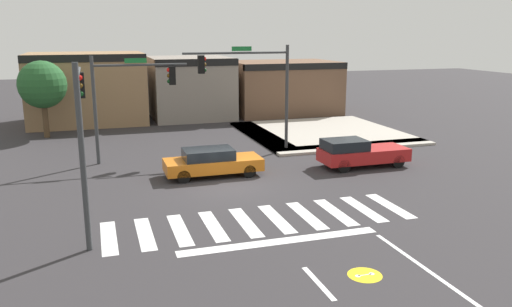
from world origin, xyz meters
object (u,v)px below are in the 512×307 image
(traffic_signal_northeast, at_px, (250,78))
(car_red, at_px, (359,153))
(traffic_signal_southwest, at_px, (81,114))
(traffic_signal_northwest, at_px, (130,90))
(roadside_tree, at_px, (42,85))
(car_orange, at_px, (212,162))

(traffic_signal_northeast, distance_m, car_red, 7.19)
(traffic_signal_southwest, distance_m, traffic_signal_northwest, 9.42)
(traffic_signal_northeast, bearing_deg, traffic_signal_southwest, 46.59)
(traffic_signal_northeast, bearing_deg, roadside_tree, -35.78)
(car_red, height_order, roadside_tree, roadside_tree)
(traffic_signal_northwest, bearing_deg, car_red, -23.10)
(traffic_signal_northeast, relative_size, car_orange, 1.31)
(car_orange, height_order, roadside_tree, roadside_tree)
(car_orange, bearing_deg, car_red, -4.39)
(traffic_signal_northwest, distance_m, roadside_tree, 9.50)
(traffic_signal_northeast, height_order, traffic_signal_southwest, traffic_signal_northeast)
(car_red, height_order, car_orange, car_red)
(traffic_signal_northwest, bearing_deg, traffic_signal_southwest, -103.89)
(traffic_signal_northwest, height_order, roadside_tree, traffic_signal_northwest)
(traffic_signal_northeast, relative_size, traffic_signal_northwest, 1.08)
(traffic_signal_northwest, relative_size, car_orange, 1.21)
(traffic_signal_northeast, distance_m, traffic_signal_northwest, 6.44)
(traffic_signal_northeast, relative_size, roadside_tree, 1.21)
(traffic_signal_northeast, height_order, car_red, traffic_signal_northeast)
(car_orange, bearing_deg, roadside_tree, 123.74)
(car_red, bearing_deg, roadside_tree, 140.71)
(car_red, bearing_deg, traffic_signal_northeast, 132.96)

